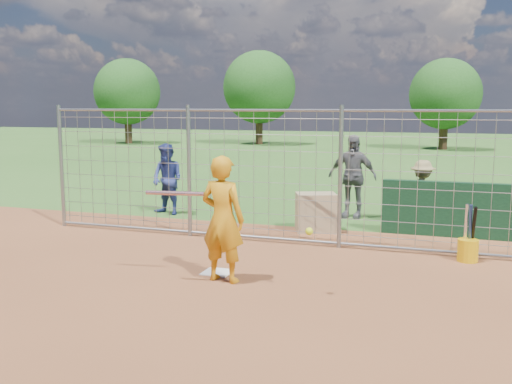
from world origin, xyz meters
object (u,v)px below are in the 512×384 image
(bystander_b, at_px, (352,176))
(bucket_with_bats, at_px, (468,247))
(equipment_bin, at_px, (316,212))
(batter, at_px, (223,219))
(bystander_a, at_px, (167,179))
(bystander_c, at_px, (422,194))

(bystander_b, xyz_separation_m, bucket_with_bats, (2.47, -3.22, -0.72))
(bystander_b, bearing_deg, bucket_with_bats, -45.48)
(equipment_bin, height_order, bucket_with_bats, bucket_with_bats)
(batter, height_order, bystander_a, batter)
(batter, xyz_separation_m, bystander_b, (1.00, 5.53, 0.03))
(batter, distance_m, equipment_bin, 3.86)
(equipment_bin, xyz_separation_m, bucket_with_bats, (2.93, -1.47, -0.15))
(batter, bearing_deg, bucket_with_bats, -138.63)
(bystander_b, xyz_separation_m, equipment_bin, (-0.46, -1.75, -0.57))
(bystander_b, bearing_deg, bystander_c, -12.36)
(batter, relative_size, bystander_c, 1.30)
(bucket_with_bats, bearing_deg, bystander_c, 108.28)
(batter, distance_m, bystander_a, 5.55)
(batter, height_order, bystander_b, bystander_b)
(bystander_a, bearing_deg, equipment_bin, 4.98)
(bystander_b, distance_m, bystander_c, 1.71)
(batter, relative_size, bucket_with_bats, 1.92)
(bystander_b, height_order, equipment_bin, bystander_b)
(bystander_a, bearing_deg, bystander_b, 29.41)
(bystander_c, bearing_deg, bucket_with_bats, 122.01)
(bystander_c, bearing_deg, bystander_b, -5.65)
(bystander_a, bearing_deg, bystander_c, 20.39)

